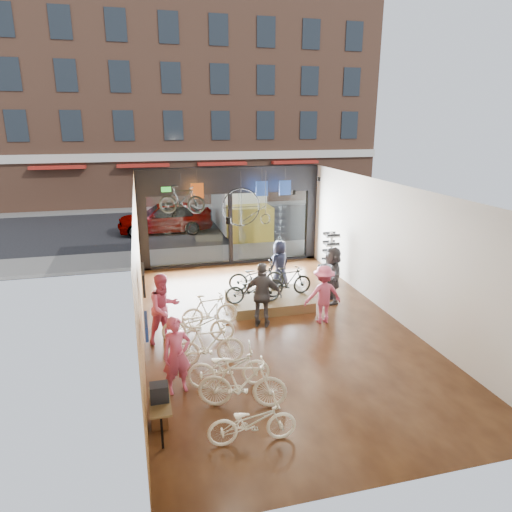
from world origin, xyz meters
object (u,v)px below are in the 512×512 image
object	(u,v)px
floor_bike_3	(209,345)
floor_bike_5	(210,310)
floor_bike_0	(252,422)
customer_2	(263,295)
customer_4	(280,264)
penny_farthing	(249,208)
display_bike_mid	(288,281)
sunglasses_rack	(330,257)
customer_3	(323,294)
customer_5	(332,275)
customer_1	(164,308)
hung_bike	(182,200)
floor_bike_1	(242,383)
customer_0	(177,355)
floor_bike_2	(229,367)
display_bike_left	(253,289)
floor_bike_4	(198,325)
display_platform	(269,301)
box_truck	(241,209)
display_bike_right	(256,276)
street_car	(165,217)

from	to	relation	value
floor_bike_3	floor_bike_5	size ratio (longest dim) A/B	1.05
floor_bike_0	customer_2	bearing A→B (deg)	-14.03
customer_4	penny_farthing	xyz separation A→B (m)	(-0.71, 1.44, 1.68)
display_bike_mid	sunglasses_rack	bearing A→B (deg)	-58.15
customer_3	customer_5	bearing A→B (deg)	-121.48
customer_1	hung_bike	distance (m)	4.93
floor_bike_1	hung_bike	distance (m)	8.01
customer_0	customer_5	size ratio (longest dim) A/B	0.94
display_bike_mid	customer_1	world-z (taller)	customer_1
customer_3	penny_farthing	size ratio (longest dim) A/B	0.98
floor_bike_2	customer_3	bearing A→B (deg)	-44.20
display_bike_left	hung_bike	xyz separation A→B (m)	(-1.66, 3.14, 2.20)
display_bike_left	customer_1	world-z (taller)	customer_1
floor_bike_4	customer_0	size ratio (longest dim) A/B	1.10
display_platform	customer_1	xyz separation A→B (m)	(-3.21, -1.63, 0.76)
customer_1	floor_bike_3	bearing A→B (deg)	-85.57
box_truck	hung_bike	world-z (taller)	hung_bike
customer_3	penny_farthing	bearing A→B (deg)	-76.06
display_bike_right	customer_3	size ratio (longest dim) A/B	1.06
floor_bike_5	hung_bike	size ratio (longest dim) A/B	1.00
customer_3	customer_4	world-z (taller)	customer_3
floor_bike_5	customer_1	distance (m)	1.43
floor_bike_0	floor_bike_3	xyz separation A→B (m)	(-0.33, 2.85, 0.08)
customer_1	customer_3	world-z (taller)	customer_1
street_car	floor_bike_0	size ratio (longest dim) A/B	2.96
penny_farthing	floor_bike_2	bearing A→B (deg)	-106.93
customer_1	floor_bike_5	bearing A→B (deg)	-2.04
floor_bike_0	customer_1	bearing A→B (deg)	19.18
penny_farthing	customer_4	bearing A→B (deg)	-63.69
display_platform	customer_3	world-z (taller)	customer_3
floor_bike_1	display_bike_right	distance (m)	5.74
customer_1	customer_4	distance (m)	5.07
display_bike_left	hung_bike	world-z (taller)	hung_bike
box_truck	display_bike_mid	bearing A→B (deg)	-94.05
street_car	box_truck	xyz separation A→B (m)	(3.73, -1.00, 0.41)
display_bike_mid	customer_0	distance (m)	5.38
box_truck	customer_0	world-z (taller)	box_truck
box_truck	customer_5	xyz separation A→B (m)	(0.70, -9.76, -0.32)
floor_bike_1	display_bike_right	bearing A→B (deg)	-0.72
customer_1	hung_bike	size ratio (longest dim) A/B	1.15
customer_0	penny_farthing	world-z (taller)	penny_farthing
display_bike_right	hung_bike	world-z (taller)	hung_bike
customer_2	sunglasses_rack	size ratio (longest dim) A/B	1.02
hung_bike	customer_0	bearing A→B (deg)	-167.65
display_bike_left	street_car	bearing A→B (deg)	11.93
display_bike_right	penny_farthing	size ratio (longest dim) A/B	1.04
customer_2	customer_5	bearing A→B (deg)	-131.49
display_bike_mid	floor_bike_2	bearing A→B (deg)	139.30
customer_0	customer_1	bearing A→B (deg)	78.63
floor_bike_4	floor_bike_5	xyz separation A→B (m)	(0.43, 0.85, -0.01)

